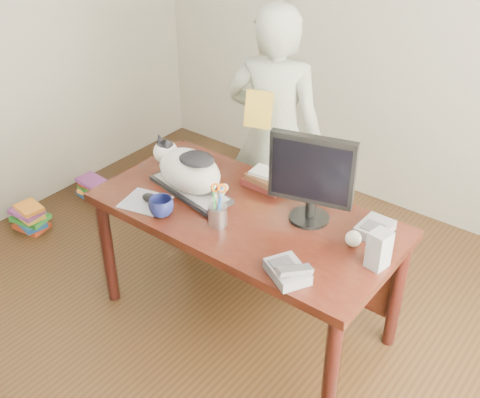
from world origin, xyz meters
name	(u,v)px	position (x,y,z in m)	size (l,w,h in m)	color
room	(155,152)	(0.00, 0.00, 1.35)	(4.50, 4.50, 4.50)	black
desk	(255,228)	(0.00, 0.68, 0.60)	(1.60, 0.80, 0.75)	black
keyboard	(191,189)	(-0.35, 0.57, 0.76)	(0.53, 0.28, 0.03)	black
cat	(187,168)	(-0.37, 0.57, 0.89)	(0.50, 0.30, 0.28)	white
monitor	(312,175)	(0.30, 0.72, 1.02)	(0.41, 0.25, 0.47)	black
pen_cup	(218,213)	(-0.04, 0.42, 0.82)	(0.13, 0.13, 0.24)	#949499
mousepad	(145,202)	(-0.47, 0.34, 0.75)	(0.27, 0.25, 0.01)	#B0B4BD
mouse	(150,198)	(-0.45, 0.36, 0.77)	(0.12, 0.09, 0.04)	black
coffee_mug	(161,207)	(-0.32, 0.31, 0.80)	(0.13, 0.13, 0.10)	#0D1034
phone	(288,271)	(0.46, 0.30, 0.78)	(0.24, 0.22, 0.09)	slate
speaker	(379,250)	(0.74, 0.61, 0.84)	(0.10, 0.10, 0.18)	gray
baseball	(353,239)	(0.58, 0.68, 0.79)	(0.08, 0.08, 0.08)	silver
book_stack	(267,179)	(-0.06, 0.87, 0.79)	(0.24, 0.18, 0.09)	#4A1513
calculator	(375,229)	(0.61, 0.83, 0.78)	(0.14, 0.19, 0.06)	slate
person	(274,135)	(-0.31, 1.29, 0.82)	(0.60, 0.39, 1.63)	silver
held_book	(259,109)	(-0.31, 1.12, 1.05)	(0.18, 0.14, 0.21)	yellow
book_pile_a	(30,217)	(-1.75, 0.40, 0.09)	(0.27, 0.22, 0.18)	#A03016
book_pile_b	(94,188)	(-1.72, 0.95, 0.07)	(0.26, 0.20, 0.15)	navy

